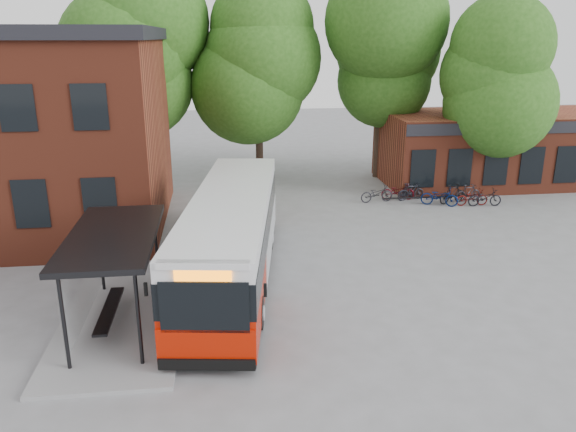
{
  "coord_description": "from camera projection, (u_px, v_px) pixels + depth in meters",
  "views": [
    {
      "loc": [
        -1.46,
        -16.29,
        8.12
      ],
      "look_at": [
        0.93,
        2.65,
        2.0
      ],
      "focal_mm": 35.0,
      "sensor_mm": 36.0,
      "label": 1
    }
  ],
  "objects": [
    {
      "name": "city_bus",
      "position": [
        232.0,
        238.0,
        19.21
      ],
      "size": [
        4.23,
        12.29,
        3.06
      ],
      "primitive_type": null,
      "rotation": [
        0.0,
        0.0,
        -0.14
      ],
      "color": "#B01402",
      "rests_on": "ground"
    },
    {
      "name": "bicycle_5",
      "position": [
        452.0,
        194.0,
        28.51
      ],
      "size": [
        1.71,
        1.08,
        1.0
      ],
      "primitive_type": "imported",
      "rotation": [
        0.0,
        0.0,
        1.97
      ],
      "color": "black",
      "rests_on": "ground"
    },
    {
      "name": "tree_0",
      "position": [
        133.0,
        87.0,
        30.76
      ],
      "size": [
        7.92,
        7.92,
        11.0
      ],
      "primitive_type": null,
      "color": "#245015",
      "rests_on": "ground"
    },
    {
      "name": "bike_rail",
      "position": [
        433.0,
        200.0,
        28.53
      ],
      "size": [
        5.2,
        0.1,
        0.38
      ],
      "primitive_type": null,
      "color": "black",
      "rests_on": "ground"
    },
    {
      "name": "tree_1",
      "position": [
        259.0,
        89.0,
        32.63
      ],
      "size": [
        7.92,
        7.92,
        10.4
      ],
      "primitive_type": null,
      "color": "#245015",
      "rests_on": "ground"
    },
    {
      "name": "bicycle_0",
      "position": [
        377.0,
        194.0,
        28.7
      ],
      "size": [
        1.77,
        0.8,
        0.9
      ],
      "primitive_type": "imported",
      "rotation": [
        0.0,
        0.0,
        1.69
      ],
      "color": "#25252B",
      "rests_on": "ground"
    },
    {
      "name": "ground",
      "position": [
        270.0,
        301.0,
        18.04
      ],
      "size": [
        100.0,
        100.0,
        0.0
      ],
      "primitive_type": "plane",
      "color": "slate"
    },
    {
      "name": "bicycle_3",
      "position": [
        412.0,
        191.0,
        29.13
      ],
      "size": [
        1.53,
        0.75,
        0.89
      ],
      "primitive_type": "imported",
      "rotation": [
        0.0,
        0.0,
        1.81
      ],
      "color": "#23242B",
      "rests_on": "ground"
    },
    {
      "name": "tree_2",
      "position": [
        380.0,
        84.0,
        32.43
      ],
      "size": [
        7.92,
        7.92,
        11.0
      ],
      "primitive_type": null,
      "color": "#245015",
      "rests_on": "ground"
    },
    {
      "name": "bus_shelter",
      "position": [
        117.0,
        280.0,
        16.11
      ],
      "size": [
        3.6,
        7.0,
        2.9
      ],
      "primitive_type": null,
      "color": "black",
      "rests_on": "ground"
    },
    {
      "name": "shop_row",
      "position": [
        505.0,
        147.0,
        32.44
      ],
      "size": [
        14.0,
        6.2,
        4.0
      ],
      "primitive_type": null,
      "color": "maroon",
      "rests_on": "ground"
    },
    {
      "name": "tree_3",
      "position": [
        493.0,
        106.0,
        29.51
      ],
      "size": [
        7.04,
        7.04,
        9.28
      ],
      "primitive_type": null,
      "color": "#245015",
      "rests_on": "ground"
    },
    {
      "name": "bicycle_1",
      "position": [
        409.0,
        191.0,
        29.14
      ],
      "size": [
        1.54,
        0.98,
        0.9
      ],
      "primitive_type": "imported",
      "rotation": [
        0.0,
        0.0,
        1.98
      ],
      "color": "black",
      "rests_on": "ground"
    },
    {
      "name": "bicycle_4",
      "position": [
        439.0,
        196.0,
        28.08
      ],
      "size": [
        1.93,
        1.35,
        0.96
      ],
      "primitive_type": "imported",
      "rotation": [
        0.0,
        0.0,
        1.14
      ],
      "color": "#071848",
      "rests_on": "ground"
    },
    {
      "name": "bicycle_7",
      "position": [
        468.0,
        193.0,
        28.9
      ],
      "size": [
        1.53,
        0.76,
        0.89
      ],
      "primitive_type": "imported",
      "rotation": [
        0.0,
        0.0,
        1.81
      ],
      "color": "#22222A",
      "rests_on": "ground"
    },
    {
      "name": "bicycle_extra_0",
      "position": [
        485.0,
        198.0,
        28.03
      ],
      "size": [
        1.72,
        0.68,
        0.89
      ],
      "primitive_type": "imported",
      "rotation": [
        0.0,
        0.0,
        1.51
      ],
      "color": "black",
      "rests_on": "ground"
    },
    {
      "name": "bicycle_2",
      "position": [
        398.0,
        191.0,
        29.13
      ],
      "size": [
        1.77,
        0.8,
        0.9
      ],
      "primitive_type": "imported",
      "rotation": [
        0.0,
        0.0,
        1.45
      ],
      "color": "#450810",
      "rests_on": "ground"
    },
    {
      "name": "bicycle_6",
      "position": [
        472.0,
        197.0,
        28.13
      ],
      "size": [
        1.63,
        0.61,
        0.85
      ],
      "primitive_type": "imported",
      "rotation": [
        0.0,
        0.0,
        1.54
      ],
      "color": "#5B100D",
      "rests_on": "ground"
    }
  ]
}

